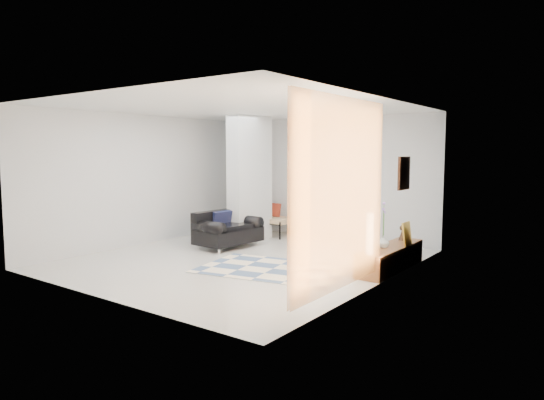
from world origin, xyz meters
The scene contains 17 objects.
floor centered at (0.00, 0.00, 0.00)m, with size 6.00×6.00×0.00m, color beige.
ceiling centered at (0.00, 0.00, 2.80)m, with size 6.00×6.00×0.00m, color white.
wall_back centered at (0.00, 3.00, 1.40)m, with size 6.00×6.00×0.00m, color silver.
wall_front centered at (0.00, -3.00, 1.40)m, with size 6.00×6.00×0.00m, color silver.
wall_left centered at (-2.75, 0.00, 1.40)m, with size 6.00×6.00×0.00m, color silver.
wall_right centered at (2.75, 0.00, 1.40)m, with size 6.00×6.00×0.00m, color silver.
partition_column centered at (-1.10, 1.60, 1.40)m, with size 0.35×1.20×2.80m, color silver.
hallway_door centered at (-2.10, 2.96, 1.02)m, with size 0.85×0.06×2.04m, color silver.
curtain centered at (2.67, -1.15, 1.45)m, with size 2.55×2.55×0.00m, color orange.
wall_art centered at (2.72, 0.90, 1.65)m, with size 0.04×0.45×0.55m, color #3A1E0F.
media_console centered at (2.52, 0.90, 0.20)m, with size 0.45×1.92×0.80m.
loveseat centered at (-1.06, 0.74, 0.36)m, with size 0.92×1.45×0.76m.
daybed centered at (-1.43, 2.48, 0.42)m, with size 1.62×0.73×0.77m.
area_rug centered at (0.90, -0.28, 0.01)m, with size 2.46×1.64×0.01m, color beige.
cylinder_lamp centered at (2.50, 0.10, 0.72)m, with size 0.12×0.12×0.65m, color white.
bronze_figurine centered at (2.47, 1.56, 0.54)m, with size 0.14×0.14×0.27m, color #322016, non-canonical shape.
vase centered at (2.47, 0.70, 0.50)m, with size 0.20×0.20×0.21m, color silver.
Camera 1 is at (5.67, -6.86, 2.00)m, focal length 32.00 mm.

